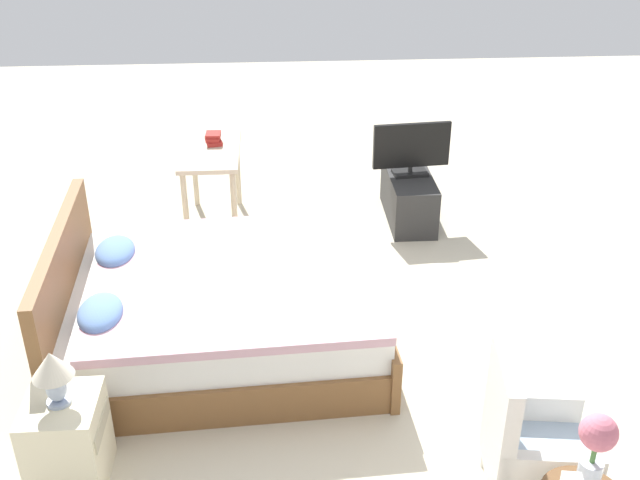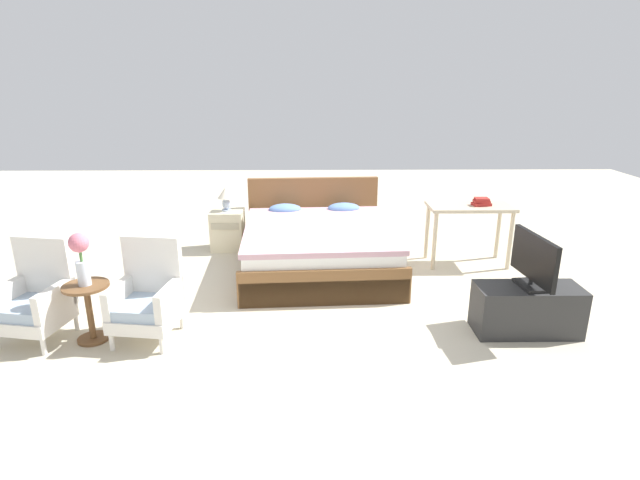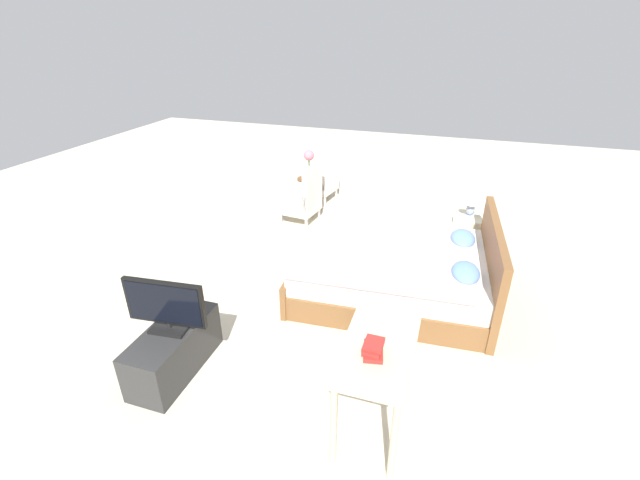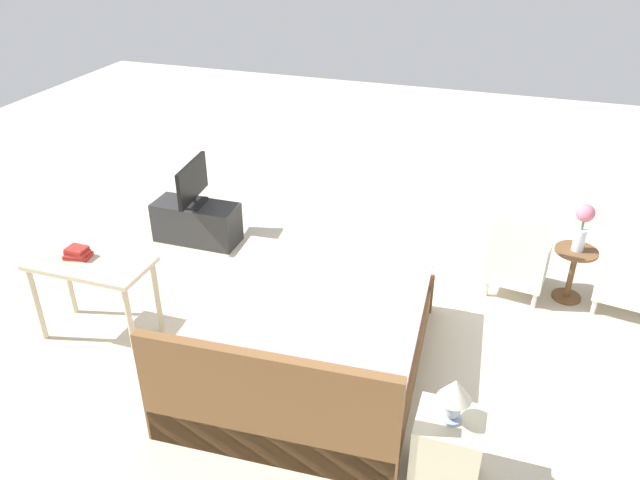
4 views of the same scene
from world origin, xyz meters
The scene contains 12 objects.
ground_plane centered at (0.00, 0.00, 0.00)m, with size 16.00×16.00×0.00m, color beige.
bed centered at (0.17, 0.91, 0.30)m, with size 1.94×2.27×0.96m.
armchair_by_window_left centered at (-2.39, -0.83, 0.37)m, with size 0.63×0.63×0.92m.
armchair_by_window_right centered at (-1.39, -0.82, 0.37)m, with size 0.61×0.61×0.92m.
side_table centered at (-1.90, -0.90, 0.34)m, with size 0.40×0.40×0.55m.
flower_vase centered at (-1.90, -0.90, 0.84)m, with size 0.17×0.17×0.48m.
nightstand centered at (-1.08, 1.67, 0.28)m, with size 0.44×0.41×0.55m.
table_lamp centered at (-1.08, 1.67, 0.77)m, with size 0.22×0.22×0.33m.
tv_stand centered at (2.11, -0.79, 0.23)m, with size 0.96×0.40×0.46m.
tv_flatscreen centered at (2.11, -0.79, 0.71)m, with size 0.23×0.72×0.50m.
vanity_desk centered at (2.08, 1.04, 0.66)m, with size 1.04×0.52×0.78m.
book_stack centered at (2.21, 1.02, 0.82)m, with size 0.24×0.17×0.10m.
Camera 2 is at (0.12, -4.99, 2.28)m, focal length 28.00 mm.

